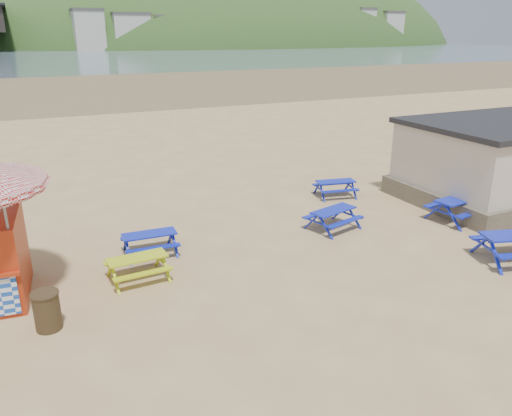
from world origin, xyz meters
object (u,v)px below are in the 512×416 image
picnic_table_yellow (138,268)px  picnic_table_blue_b (335,189)px  picnic_table_blue_a (150,244)px  litter_bin (47,311)px  amenity_block (502,160)px

picnic_table_yellow → picnic_table_blue_b: bearing=19.9°
picnic_table_blue_b → picnic_table_blue_a: bearing=-152.4°
litter_bin → amenity_block: (17.20, 2.39, 1.10)m
picnic_table_blue_b → picnic_table_yellow: size_ratio=1.09×
picnic_table_yellow → amenity_block: size_ratio=0.22×
picnic_table_blue_b → amenity_block: amenity_block is taller
amenity_block → picnic_table_blue_b: bearing=153.1°
picnic_table_blue_a → litter_bin: (-3.09, -3.04, 0.13)m
amenity_block → litter_bin: bearing=-172.1°
picnic_table_blue_a → litter_bin: bearing=-132.5°
picnic_table_blue_a → picnic_table_yellow: 1.66m
picnic_table_blue_b → amenity_block: (5.85, -2.97, 1.24)m
picnic_table_blue_b → amenity_block: 6.68m
picnic_table_yellow → amenity_block: (14.81, 0.86, 1.23)m
picnic_table_yellow → litter_bin: (-2.39, -1.54, 0.13)m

